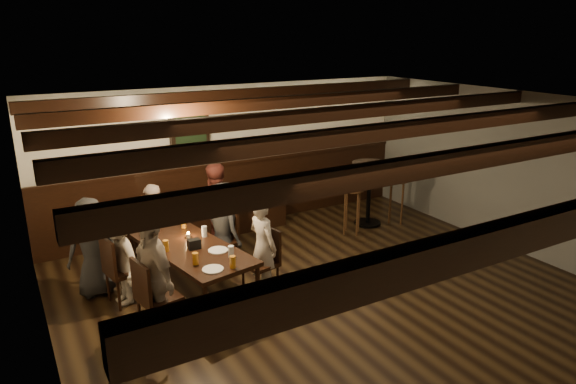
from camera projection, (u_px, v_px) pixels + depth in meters
room at (253, 185)px, 7.50m from camera, size 7.00×7.00×7.00m
dining_table at (193, 251)px, 6.32m from camera, size 1.14×1.93×0.68m
chair_left_near at (124, 282)px, 6.30m from camera, size 0.47×0.47×0.88m
chair_left_far at (158, 310)px, 5.65m from camera, size 0.48×0.48×0.90m
chair_right_near at (222, 252)px, 7.20m from camera, size 0.45×0.45×0.85m
chair_right_far at (261, 274)px, 6.55m from camera, size 0.45×0.45×0.85m
person_bench_left at (92, 247)px, 6.41m from camera, size 0.69×0.52×1.28m
person_bench_centre at (153, 228)px, 7.08m from camera, size 0.51×0.38×1.26m
person_bench_right at (214, 211)px, 7.51m from camera, size 0.78×0.65×1.42m
person_left_near at (119, 258)px, 6.19m from camera, size 0.58×0.84×1.19m
person_left_far at (153, 277)px, 5.51m from camera, size 0.49×0.87×1.39m
person_right_near at (223, 226)px, 7.11m from camera, size 0.51×0.68×1.26m
person_right_far at (263, 246)px, 6.46m from camera, size 0.38×0.51×1.26m
pint_a at (145, 231)px, 6.62m from camera, size 0.07×0.07×0.14m
pint_b at (183, 223)px, 6.91m from camera, size 0.07×0.07×0.14m
pint_c at (166, 246)px, 6.17m from camera, size 0.07×0.07×0.14m
pint_d at (204, 231)px, 6.61m from camera, size 0.07×0.07×0.14m
pint_e at (195, 259)px, 5.82m from camera, size 0.07×0.07×0.14m
pint_f at (231, 252)px, 6.01m from camera, size 0.07×0.07×0.14m
pint_g at (233, 262)px, 5.73m from camera, size 0.07×0.07×0.14m
plate_near at (213, 269)px, 5.70m from camera, size 0.24×0.24×0.01m
plate_far at (218, 250)px, 6.20m from camera, size 0.24×0.24×0.01m
condiment_caddy at (194, 244)px, 6.25m from camera, size 0.15×0.10×0.12m
candle at (188, 236)px, 6.59m from camera, size 0.05×0.05×0.05m
high_top_table at (369, 184)px, 8.75m from camera, size 0.62×0.62×1.11m
bar_stool_left at (352, 210)px, 8.44m from camera, size 0.39×0.40×1.12m
bar_stool_right at (397, 199)px, 8.95m from camera, size 0.39×0.41×1.12m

